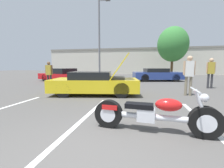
{
  "coord_description": "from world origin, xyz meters",
  "views": [
    {
      "loc": [
        0.75,
        -1.98,
        1.38
      ],
      "look_at": [
        -0.2,
        2.75,
        0.8
      ],
      "focal_mm": 24.0,
      "sensor_mm": 36.0,
      "label": 1
    }
  ],
  "objects": [
    {
      "name": "spectator_near_motorcycle",
      "position": [
        2.88,
        5.53,
        1.12
      ],
      "size": [
        0.52,
        0.24,
        1.85
      ],
      "color": "gray",
      "rests_on": "ground"
    },
    {
      "name": "ground_plane",
      "position": [
        0.0,
        0.0,
        0.0
      ],
      "size": [
        80.0,
        80.0,
        0.0
      ],
      "primitive_type": "plane",
      "color": "#514F4C"
    },
    {
      "name": "motorcycle",
      "position": [
        0.99,
        1.14,
        0.38
      ],
      "size": [
        2.56,
        0.7,
        0.95
      ],
      "rotation": [
        0.0,
        0.0,
        -0.08
      ],
      "color": "black",
      "rests_on": "ground"
    },
    {
      "name": "parked_car_mid_row",
      "position": [
        2.13,
        12.41,
        0.58
      ],
      "size": [
        4.67,
        2.69,
        1.16
      ],
      "rotation": [
        0.0,
        0.0,
        0.22
      ],
      "color": "navy",
      "rests_on": "ground"
    },
    {
      "name": "parked_car_left_row",
      "position": [
        -6.22,
        10.32,
        0.56
      ],
      "size": [
        5.1,
        3.4,
        1.17
      ],
      "rotation": [
        0.0,
        0.0,
        -0.35
      ],
      "color": "red",
      "rests_on": "ground"
    },
    {
      "name": "parking_stripe_back",
      "position": [
        2.26,
        1.42,
        0.0
      ],
      "size": [
        0.12,
        4.68,
        0.01
      ],
      "primitive_type": "cube",
      "color": "white",
      "rests_on": "ground"
    },
    {
      "name": "show_car_hood_open",
      "position": [
        -1.48,
        4.97,
        0.56
      ],
      "size": [
        4.36,
        2.48,
        1.95
      ],
      "rotation": [
        0.0,
        0.0,
        0.16
      ],
      "color": "yellow",
      "rests_on": "ground"
    },
    {
      "name": "spectator_midground",
      "position": [
        4.87,
        8.23,
        1.12
      ],
      "size": [
        0.52,
        0.24,
        1.86
      ],
      "color": "#333338",
      "rests_on": "ground"
    },
    {
      "name": "light_pole",
      "position": [
        -3.48,
        12.92,
        4.32
      ],
      "size": [
        1.21,
        0.28,
        7.87
      ],
      "color": "slate",
      "rests_on": "ground"
    },
    {
      "name": "far_building",
      "position": [
        0.0,
        25.64,
        2.34
      ],
      "size": [
        32.0,
        4.2,
        4.4
      ],
      "color": "beige",
      "rests_on": "ground"
    },
    {
      "name": "tree_background",
      "position": [
        4.58,
        19.12,
        4.17
      ],
      "size": [
        3.9,
        3.9,
        6.43
      ],
      "color": "brown",
      "rests_on": "ground"
    },
    {
      "name": "spectator_by_show_car",
      "position": [
        -5.14,
        6.69,
        0.99
      ],
      "size": [
        0.52,
        0.22,
        1.66
      ],
      "color": "#333338",
      "rests_on": "ground"
    },
    {
      "name": "parking_stripe_middle",
      "position": [
        -0.73,
        1.42,
        0.0
      ],
      "size": [
        0.12,
        4.68,
        0.01
      ],
      "primitive_type": "cube",
      "color": "white",
      "rests_on": "ground"
    }
  ]
}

